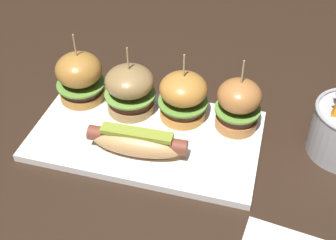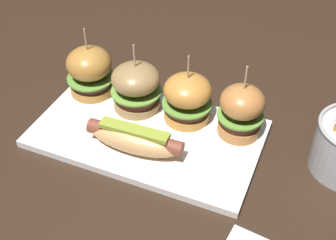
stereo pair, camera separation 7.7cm
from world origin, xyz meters
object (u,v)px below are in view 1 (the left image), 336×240
slider_far_right (238,105)px  slider_far_left (80,77)px  hot_dog (138,142)px  slider_center_right (183,96)px  slider_center_left (130,89)px  platter_main (146,135)px

slider_far_right → slider_far_left: bearing=179.2°
slider_far_left → hot_dog: bearing=-36.8°
slider_center_right → slider_center_left: bearing=-176.8°
slider_far_left → slider_center_left: bearing=-4.9°
hot_dog → slider_far_left: 0.20m
platter_main → slider_far_left: bearing=156.6°
slider_center_left → slider_far_left: bearing=175.1°
slider_center_left → slider_far_right: slider_far_right is taller
slider_far_left → slider_far_right: same height
slider_center_left → slider_center_right: 0.10m
platter_main → slider_far_left: size_ratio=2.87×
slider_far_right → hot_dog: bearing=-143.6°
platter_main → slider_center_left: 0.09m
hot_dog → slider_far_left: bearing=143.2°
hot_dog → slider_far_right: 0.19m
hot_dog → slider_center_left: slider_center_left is taller
hot_dog → slider_center_right: bearing=66.0°
slider_center_right → hot_dog: bearing=-114.0°
platter_main → slider_center_right: 0.10m
slider_far_left → slider_center_left: (0.11, -0.01, -0.00)m
platter_main → hot_dog: bearing=-87.6°
hot_dog → slider_center_right: 0.13m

